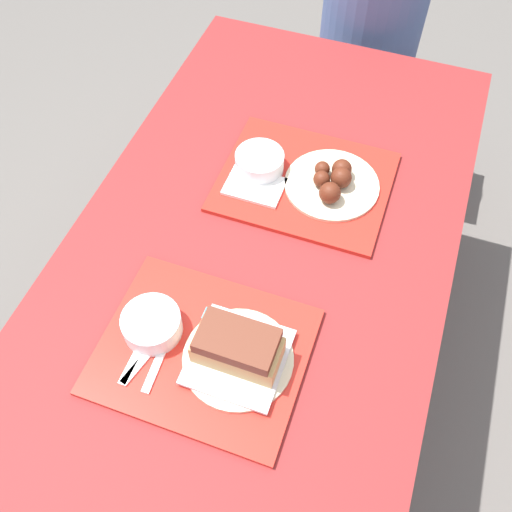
% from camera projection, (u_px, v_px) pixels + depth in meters
% --- Properties ---
extents(ground_plane, '(12.00, 12.00, 0.00)m').
position_uv_depth(ground_plane, '(252.00, 393.00, 1.88)').
color(ground_plane, '#605B56').
extents(picnic_table, '(0.85, 1.71, 0.76)m').
position_uv_depth(picnic_table, '(251.00, 288.00, 1.33)').
color(picnic_table, maroon).
rests_on(picnic_table, ground_plane).
extents(picnic_bench_far, '(0.81, 0.28, 0.46)m').
position_uv_depth(picnic_bench_far, '(349.00, 95.00, 2.13)').
color(picnic_bench_far, maroon).
rests_on(picnic_bench_far, ground_plane).
extents(tray_near, '(0.41, 0.34, 0.01)m').
position_uv_depth(tray_near, '(203.00, 351.00, 1.13)').
color(tray_near, red).
rests_on(tray_near, picnic_table).
extents(tray_far, '(0.41, 0.34, 0.01)m').
position_uv_depth(tray_far, '(305.00, 182.00, 1.39)').
color(tray_far, red).
rests_on(tray_far, picnic_table).
extents(bowl_coleslaw_near, '(0.12, 0.12, 0.05)m').
position_uv_depth(bowl_coleslaw_near, '(152.00, 324.00, 1.13)').
color(bowl_coleslaw_near, silver).
rests_on(bowl_coleslaw_near, tray_near).
extents(brisket_sandwich_plate, '(0.22, 0.22, 0.10)m').
position_uv_depth(brisket_sandwich_plate, '(238.00, 351.00, 1.09)').
color(brisket_sandwich_plate, beige).
rests_on(brisket_sandwich_plate, tray_near).
extents(plastic_fork_near, '(0.06, 0.17, 0.00)m').
position_uv_depth(plastic_fork_near, '(151.00, 350.00, 1.13)').
color(plastic_fork_near, white).
rests_on(plastic_fork_near, tray_near).
extents(plastic_knife_near, '(0.03, 0.17, 0.00)m').
position_uv_depth(plastic_knife_near, '(161.00, 353.00, 1.12)').
color(plastic_knife_near, white).
rests_on(plastic_knife_near, tray_near).
extents(plastic_spoon_near, '(0.02, 0.17, 0.00)m').
position_uv_depth(plastic_spoon_near, '(141.00, 346.00, 1.13)').
color(plastic_spoon_near, white).
rests_on(plastic_spoon_near, tray_near).
extents(condiment_packet, '(0.04, 0.03, 0.01)m').
position_uv_depth(condiment_packet, '(212.00, 315.00, 1.17)').
color(condiment_packet, teal).
rests_on(condiment_packet, tray_near).
extents(bowl_coleslaw_far, '(0.12, 0.12, 0.05)m').
position_uv_depth(bowl_coleslaw_far, '(260.00, 161.00, 1.38)').
color(bowl_coleslaw_far, silver).
rests_on(bowl_coleslaw_far, tray_far).
extents(wings_plate_far, '(0.23, 0.23, 0.06)m').
position_uv_depth(wings_plate_far, '(333.00, 182.00, 1.36)').
color(wings_plate_far, beige).
rests_on(wings_plate_far, tray_far).
extents(napkin_far, '(0.14, 0.10, 0.01)m').
position_uv_depth(napkin_far, '(254.00, 186.00, 1.37)').
color(napkin_far, white).
rests_on(napkin_far, tray_far).
extents(person_seated_across, '(0.33, 0.33, 0.69)m').
position_uv_depth(person_seated_across, '(375.00, 6.00, 1.82)').
color(person_seated_across, '#4C6093').
rests_on(person_seated_across, picnic_bench_far).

